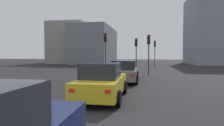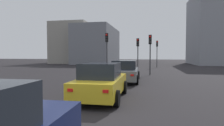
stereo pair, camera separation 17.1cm
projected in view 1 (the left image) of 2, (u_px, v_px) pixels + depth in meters
ground_plane at (85, 120)px, 5.94m from camera, size 160.00×160.00×0.20m
car_grey_lead at (124, 71)px, 14.02m from camera, size 4.77×2.19×1.55m
car_yellow_second at (102, 82)px, 8.46m from camera, size 4.19×2.03×1.60m
traffic_light_near_left at (105, 45)px, 19.34m from camera, size 0.32×0.29×4.18m
traffic_light_near_right at (149, 46)px, 18.33m from camera, size 0.32×0.30×3.90m
traffic_light_far_left at (155, 48)px, 29.52m from camera, size 0.32×0.28×4.17m
traffic_light_far_right at (136, 48)px, 21.59m from camera, size 0.33×0.31×3.84m
building_facade_left at (206, 30)px, 39.75m from camera, size 13.56×6.61×14.59m
building_facade_center at (96, 46)px, 44.40m from camera, size 15.75×7.73×8.28m
building_facade_right at (76, 44)px, 48.24m from camera, size 15.50×8.43×9.42m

